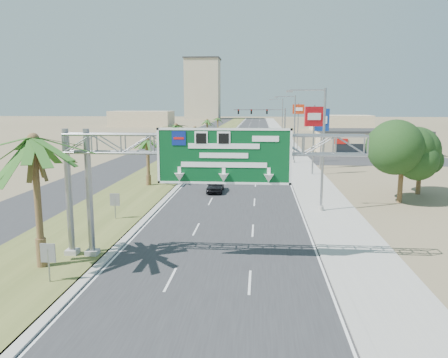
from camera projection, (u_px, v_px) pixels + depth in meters
name	position (u px, v px, depth m)	size (l,w,h in m)	color
road	(251.00, 136.00, 122.99)	(12.00, 300.00, 0.02)	#28282B
sidewalk_right	(282.00, 136.00, 122.30)	(4.00, 300.00, 0.10)	#9E9B93
median_grass	(216.00, 135.00, 123.79)	(7.00, 300.00, 0.12)	#4E5726
opposing_road	(192.00, 135.00, 124.36)	(8.00, 300.00, 0.02)	#28282B
sign_gantry	(196.00, 154.00, 23.76)	(16.75, 1.24, 7.50)	gray
palm_near	(33.00, 140.00, 22.37)	(5.70, 5.70, 8.35)	brown
palm_row_b	(147.00, 141.00, 46.32)	(3.99, 3.99, 5.95)	brown
palm_row_c	(176.00, 126.00, 61.90)	(3.99, 3.99, 6.75)	brown
palm_row_d	(195.00, 128.00, 79.79)	(3.99, 3.99, 5.45)	brown
palm_row_e	(207.00, 121.00, 98.34)	(3.99, 3.99, 6.15)	brown
palm_row_f	(218.00, 119.00, 122.96)	(3.99, 3.99, 5.75)	brown
streetlight_near	(320.00, 155.00, 35.17)	(3.27, 0.44, 10.00)	gray
streetlight_mid	(293.00, 132.00, 64.64)	(3.27, 0.44, 10.00)	gray
streetlight_far	(281.00, 122.00, 100.00)	(3.27, 0.44, 10.00)	gray
signal_mast	(274.00, 125.00, 84.40)	(10.28, 0.71, 8.00)	gray
store_building	(370.00, 142.00, 77.66)	(18.00, 10.00, 4.00)	tan
oak_near	(403.00, 152.00, 38.51)	(4.50, 4.50, 6.80)	brown
oak_far	(421.00, 156.00, 42.32)	(3.50, 3.50, 5.60)	brown
median_signback_a	(48.00, 256.00, 21.22)	(0.75, 0.08, 2.08)	gray
median_signback_b	(115.00, 202.00, 33.07)	(0.75, 0.08, 2.08)	gray
tower_distant	(203.00, 89.00, 260.12)	(20.00, 16.00, 35.00)	tan
building_distant_left	(142.00, 119.00, 175.23)	(24.00, 14.00, 6.00)	tan
building_distant_right	(341.00, 123.00, 149.62)	(20.00, 12.00, 5.00)	tan
car_left_lane	(215.00, 185.00, 43.83)	(1.59, 3.96, 1.35)	black
car_mid_lane	(252.00, 152.00, 73.56)	(1.58, 4.52, 1.49)	maroon
car_right_lane	(278.00, 153.00, 73.09)	(2.34, 5.07, 1.41)	gray
car_far	(233.00, 140.00, 100.17)	(1.93, 4.76, 1.38)	black
pole_sign_red_near	(314.00, 120.00, 53.41)	(2.39, 0.92, 8.65)	gray
pole_sign_blue	(322.00, 123.00, 59.00)	(2.02, 0.60, 8.35)	gray
pole_sign_red_far	(298.00, 113.00, 83.21)	(2.21, 0.46, 8.90)	gray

